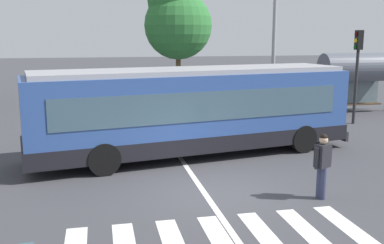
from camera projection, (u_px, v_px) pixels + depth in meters
name	position (u px, v px, depth m)	size (l,w,h in m)	color
ground_plane	(214.00, 193.00, 11.86)	(160.00, 160.00, 0.00)	#3D3D42
city_transit_bus	(193.00, 111.00, 15.37)	(11.73, 4.48, 3.06)	black
pedestrian_crossing_street	(322.00, 163.00, 11.26)	(0.53, 0.41, 1.72)	#333856
parked_car_charcoal	(80.00, 98.00, 24.64)	(2.17, 4.63, 1.35)	black
parked_car_blue	(128.00, 96.00, 25.43)	(1.92, 4.52, 1.35)	black
parked_car_silver	(176.00, 94.00, 26.15)	(2.12, 4.61, 1.35)	black
traffic_light_far_corner	(357.00, 61.00, 20.70)	(0.33, 0.32, 4.42)	#28282B
bus_stop_shelter	(357.00, 68.00, 23.99)	(4.03, 1.54, 3.25)	#28282B
twin_arm_street_lamp	(275.00, 1.00, 22.65)	(4.64, 0.32, 9.69)	#939399
background_tree_right	(177.00, 18.00, 31.08)	(4.80, 4.80, 8.37)	brown
crosswalk_painted_stripes	(222.00, 242.00, 8.99)	(6.30, 2.67, 0.01)	silver
lane_center_line	(190.00, 171.00, 13.73)	(0.16, 24.00, 0.01)	silver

